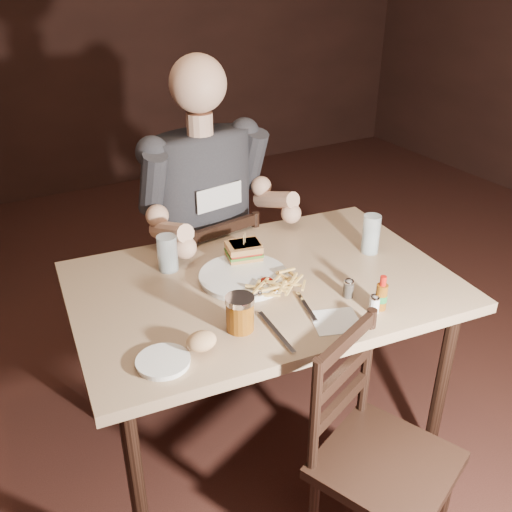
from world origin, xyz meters
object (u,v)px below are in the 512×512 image
dinner_plate (244,278)px  glass_right (371,234)px  syrup_dispenser (240,313)px  side_plate (163,363)px  hot_sauce (382,293)px  chair_near (386,464)px  chair_far (206,291)px  main_table (263,298)px  glass_left (167,253)px  diner (208,186)px

dinner_plate → glass_right: size_ratio=2.02×
syrup_dispenser → side_plate: size_ratio=0.76×
dinner_plate → syrup_dispenser: syrup_dispenser is taller
hot_sauce → syrup_dispenser: size_ratio=1.06×
dinner_plate → chair_near: bearing=-78.9°
glass_right → side_plate: glass_right is taller
chair_far → syrup_dispenser: 0.92m
main_table → dinner_plate: bearing=140.8°
chair_far → dinner_plate: size_ratio=2.67×
chair_far → glass_left: size_ratio=6.13×
chair_far → dinner_plate: (-0.08, -0.52, 0.36)m
main_table → glass_left: 0.39m
diner → hot_sauce: size_ratio=8.43×
chair_far → dinner_plate: 0.64m
main_table → hot_sauce: 0.44m
glass_left → hot_sauce: glass_left is taller
glass_left → syrup_dispenser: bearing=-83.4°
chair_far → diner: 0.54m
syrup_dispenser → diner: bearing=77.6°
glass_right → syrup_dispenser: size_ratio=1.33×
glass_left → dinner_plate: bearing=-44.5°
hot_sauce → glass_right: bearing=55.5°
glass_right → glass_left: bearing=160.8°
glass_right → side_plate: bearing=-165.3°
diner → glass_left: 0.41m
chair_far → syrup_dispenser: (-0.23, -0.78, 0.41)m
main_table → glass_left: (-0.26, 0.25, 0.14)m
chair_far → hot_sauce: bearing=95.7°
diner → side_plate: diner is taller
dinner_plate → diner: bearing=79.4°
chair_far → side_plate: (-0.51, -0.83, 0.36)m
dinner_plate → glass_right: (0.53, -0.05, 0.07)m
dinner_plate → glass_left: bearing=135.5°
chair_near → side_plate: bearing=123.9°
syrup_dispenser → side_plate: syrup_dispenser is taller
chair_near → glass_left: bearing=88.5°
glass_left → side_plate: (-0.22, -0.51, -0.06)m
main_table → chair_far: size_ratio=1.70×
dinner_plate → main_table: bearing=-39.2°
side_plate → glass_left: bearing=66.7°
chair_far → hot_sauce: size_ratio=6.72×
glass_left → chair_far: bearing=48.1°
chair_near → glass_left: (-0.34, 0.88, 0.42)m
main_table → chair_far: 0.63m
glass_left → side_plate: bearing=-113.3°
chair_near → glass_right: bearing=34.6°
chair_near → dinner_plate: size_ratio=2.67×
chair_far → side_plate: size_ratio=5.45×
chair_near → glass_left: 1.03m
side_plate → syrup_dispenser: bearing=9.3°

